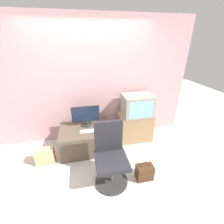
{
  "coord_description": "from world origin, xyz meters",
  "views": [
    {
      "loc": [
        -0.18,
        -1.84,
        2.13
      ],
      "look_at": [
        0.4,
        0.98,
        0.74
      ],
      "focal_mm": 24.0,
      "sensor_mm": 36.0,
      "label": 1
    }
  ],
  "objects": [
    {
      "name": "handbag",
      "position": [
        0.72,
        -0.17,
        0.14
      ],
      "size": [
        0.28,
        0.18,
        0.37
      ],
      "color": "#4C2D19",
      "rests_on": "ground_plane"
    },
    {
      "name": "crt_tv",
      "position": [
        0.96,
        0.97,
        0.85
      ],
      "size": [
        0.63,
        0.49,
        0.46
      ],
      "color": "gray",
      "rests_on": "side_stand"
    },
    {
      "name": "side_stand",
      "position": [
        0.94,
        0.98,
        0.31
      ],
      "size": [
        0.74,
        0.48,
        0.62
      ],
      "color": "#A37F56",
      "rests_on": "ground_plane"
    },
    {
      "name": "book",
      "position": [
        -0.84,
        0.29,
        0.01
      ],
      "size": [
        0.17,
        0.15,
        0.02
      ],
      "color": "beige",
      "rests_on": "ground_plane"
    },
    {
      "name": "office_chair",
      "position": [
        0.16,
        -0.06,
        0.44
      ],
      "size": [
        0.54,
        0.54,
        1.03
      ],
      "color": "#333333",
      "rests_on": "ground_plane"
    },
    {
      "name": "wall_back",
      "position": [
        0.0,
        1.32,
        1.3
      ],
      "size": [
        4.4,
        0.05,
        2.6
      ],
      "color": "#CC9EA3",
      "rests_on": "ground_plane"
    },
    {
      "name": "mouse",
      "position": [
        0.07,
        0.72,
        0.51
      ],
      "size": [
        0.05,
        0.03,
        0.03
      ],
      "color": "#4C4C51",
      "rests_on": "desk"
    },
    {
      "name": "ground_plane",
      "position": [
        0.0,
        0.0,
        0.0
      ],
      "size": [
        12.0,
        12.0,
        0.0
      ],
      "primitive_type": "plane",
      "color": "beige"
    },
    {
      "name": "keyboard",
      "position": [
        -0.15,
        0.72,
        0.5
      ],
      "size": [
        0.3,
        0.11,
        0.01
      ],
      "color": "white",
      "rests_on": "desk"
    },
    {
      "name": "desk",
      "position": [
        -0.16,
        0.82,
        0.25
      ],
      "size": [
        1.09,
        0.75,
        0.49
      ],
      "color": "brown",
      "rests_on": "ground_plane"
    },
    {
      "name": "cardboard_box_lower",
      "position": [
        -0.98,
        0.55,
        0.16
      ],
      "size": [
        0.33,
        0.17,
        0.31
      ],
      "color": "#D1B27F",
      "rests_on": "ground_plane"
    },
    {
      "name": "main_monitor",
      "position": [
        -0.15,
        0.98,
        0.71
      ],
      "size": [
        0.57,
        0.22,
        0.43
      ],
      "color": "#2D2D2D",
      "rests_on": "desk"
    }
  ]
}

